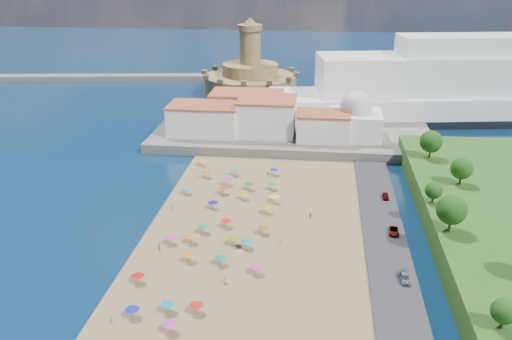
# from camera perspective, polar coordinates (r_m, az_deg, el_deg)

# --- Properties ---
(ground) EXTENTS (700.00, 700.00, 0.00)m
(ground) POSITION_cam_1_polar(r_m,az_deg,el_deg) (120.71, -3.32, -7.71)
(ground) COLOR #071938
(ground) RESTS_ON ground
(terrace) EXTENTS (90.00, 36.00, 3.00)m
(terrace) POSITION_cam_1_polar(r_m,az_deg,el_deg) (186.12, 3.59, 3.32)
(terrace) COLOR #59544C
(terrace) RESTS_ON ground
(jetty) EXTENTS (18.00, 70.00, 2.40)m
(jetty) POSITION_cam_1_polar(r_m,az_deg,el_deg) (221.80, -1.58, 6.18)
(jetty) COLOR #59544C
(jetty) RESTS_ON ground
(breakwater) EXTENTS (199.03, 34.77, 2.60)m
(breakwater) POSITION_cam_1_polar(r_m,az_deg,el_deg) (293.34, -19.77, 8.66)
(breakwater) COLOR #59544C
(breakwater) RESTS_ON ground
(waterfront_buildings) EXTENTS (57.00, 29.00, 11.00)m
(waterfront_buildings) POSITION_cam_1_polar(r_m,az_deg,el_deg) (186.02, -0.39, 5.40)
(waterfront_buildings) COLOR silver
(waterfront_buildings) RESTS_ON terrace
(domed_building) EXTENTS (16.00, 16.00, 15.00)m
(domed_building) POSITION_cam_1_polar(r_m,az_deg,el_deg) (182.14, 9.92, 5.10)
(domed_building) COLOR silver
(domed_building) RESTS_ON terrace
(fortress) EXTENTS (40.00, 40.00, 32.40)m
(fortress) POSITION_cam_1_polar(r_m,az_deg,el_deg) (249.45, -0.59, 9.16)
(fortress) COLOR olive
(fortress) RESTS_ON ground
(cruise_ship) EXTENTS (172.65, 53.10, 37.36)m
(cruise_ship) POSITION_cam_1_polar(r_m,az_deg,el_deg) (227.67, 23.60, 7.39)
(cruise_ship) COLOR black
(cruise_ship) RESTS_ON ground
(beach_parasols) EXTENTS (31.17, 115.84, 2.20)m
(beach_parasols) POSITION_cam_1_polar(r_m,az_deg,el_deg) (111.03, -5.19, -9.25)
(beach_parasols) COLOR gray
(beach_parasols) RESTS_ON beach
(beachgoers) EXTENTS (36.65, 100.74, 1.83)m
(beachgoers) POSITION_cam_1_polar(r_m,az_deg,el_deg) (122.51, -4.74, -6.71)
(beachgoers) COLOR tan
(beachgoers) RESTS_ON beach
(parked_cars) EXTENTS (2.35, 67.69, 1.33)m
(parked_cars) POSITION_cam_1_polar(r_m,az_deg,el_deg) (117.45, 14.21, -8.51)
(parked_cars) COLOR gray
(parked_cars) RESTS_ON promenade
(hillside_trees) EXTENTS (16.19, 106.56, 7.73)m
(hillside_trees) POSITION_cam_1_polar(r_m,az_deg,el_deg) (117.76, 20.81, -4.39)
(hillside_trees) COLOR #382314
(hillside_trees) RESTS_ON hillside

